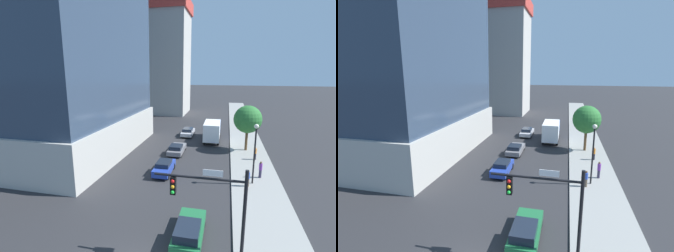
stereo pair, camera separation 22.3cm
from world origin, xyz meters
The scene contains 13 objects.
sidewalk centered at (7.74, 20.00, 0.07)m, with size 4.86×120.00×0.15m, color gray.
construction_building centered at (-13.08, 54.85, 15.62)m, with size 15.32×18.90×36.38m.
traffic_light_pole centered at (3.89, 2.23, 4.00)m, with size 5.24×0.48×5.71m.
street_lamp centered at (7.33, 13.42, 4.06)m, with size 0.44×0.44×6.00m.
street_tree centered at (7.42, 24.44, 4.54)m, with size 3.82×3.82×6.32m.
car_silver centered at (-1.86, 31.09, 0.69)m, with size 1.88×4.79×1.36m.
car_blue centered at (-1.86, 14.11, 0.74)m, with size 1.72×4.30×1.45m.
car_green centered at (2.46, 3.63, 0.74)m, with size 1.84×4.57×1.49m.
car_gray centered at (-1.86, 21.16, 0.65)m, with size 1.88×4.76×1.32m.
box_truck centered at (2.46, 28.78, 1.84)m, with size 2.39×7.80×3.25m.
pedestrian_purple_shirt centered at (8.24, 15.01, 1.06)m, with size 0.34×0.34×1.77m.
pedestrian_orange_shirt centered at (8.27, 20.62, 1.00)m, with size 0.34×0.34×1.67m.
pedestrian_blue_shirt centered at (6.81, 12.62, 0.97)m, with size 0.34×0.34×1.62m.
Camera 1 is at (4.44, -10.76, 10.99)m, focal length 26.57 mm.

